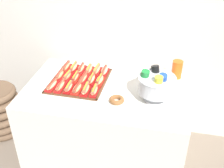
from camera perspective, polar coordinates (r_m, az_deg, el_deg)
name	(u,v)px	position (r m, az deg, el deg)	size (l,w,h in m)	color
ground_plane	(107,155)	(2.94, -1.05, -14.15)	(10.00, 10.00, 0.00)	#7A6B5B
back_wall	(120,11)	(2.72, 1.57, 14.60)	(6.00, 0.10, 2.60)	silver
buffet_table	(106,123)	(2.65, -1.14, -7.90)	(1.40, 0.86, 0.80)	white
floor_vase	(0,111)	(3.29, -21.71, -5.03)	(0.51, 0.51, 1.03)	brown
serving_tray	(79,81)	(2.54, -6.61, 0.68)	(0.49, 0.53, 0.01)	#56331E
hot_dog_0	(52,85)	(2.46, -12.01, -0.22)	(0.07, 0.18, 0.06)	red
hot_dog_1	(60,86)	(2.43, -10.40, -0.40)	(0.06, 0.17, 0.06)	red
hot_dog_2	(69,87)	(2.41, -8.75, -0.63)	(0.06, 0.16, 0.06)	#B21414
hot_dog_3	(77,88)	(2.38, -7.07, -0.88)	(0.07, 0.17, 0.06)	red
hot_dog_4	(86,89)	(2.36, -5.36, -1.03)	(0.07, 0.18, 0.06)	#B21414
hot_dog_5	(94,91)	(2.34, -3.61, -1.33)	(0.06, 0.16, 0.06)	red
hot_dog_6	(59,75)	(2.59, -10.58, 1.77)	(0.07, 0.17, 0.06)	red
hot_dog_7	(67,76)	(2.56, -9.03, 1.59)	(0.07, 0.16, 0.06)	red
hot_dog_8	(75,77)	(2.54, -7.45, 1.38)	(0.06, 0.16, 0.06)	red
hot_dog_9	(83,78)	(2.52, -5.84, 1.15)	(0.07, 0.18, 0.06)	red
hot_dog_10	(91,79)	(2.49, -4.21, 0.97)	(0.07, 0.17, 0.06)	#B21414
hot_dog_11	(99,80)	(2.47, -2.54, 0.78)	(0.07, 0.18, 0.06)	red
hot_dog_12	(66,67)	(2.72, -9.27, 3.47)	(0.06, 0.17, 0.06)	red
hot_dog_13	(73,68)	(2.70, -7.79, 3.30)	(0.07, 0.17, 0.06)	#B21414
hot_dog_14	(81,68)	(2.67, -6.27, 3.14)	(0.07, 0.17, 0.06)	red
hot_dog_15	(89,69)	(2.65, -4.73, 2.94)	(0.07, 0.16, 0.06)	red
hot_dog_16	(96,70)	(2.63, -3.17, 2.82)	(0.07, 0.18, 0.06)	red
hot_dog_17	(104,71)	(2.61, -1.59, 2.62)	(0.07, 0.16, 0.06)	#B21414
punch_bowl	(156,84)	(2.25, 8.94, -0.01)	(0.30, 0.31, 0.26)	silver
cup_stack	(177,69)	(2.61, 12.98, 2.89)	(0.09, 0.09, 0.17)	#EA5B19
donut	(117,100)	(2.26, 0.96, -3.21)	(0.12, 0.12, 0.04)	brown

